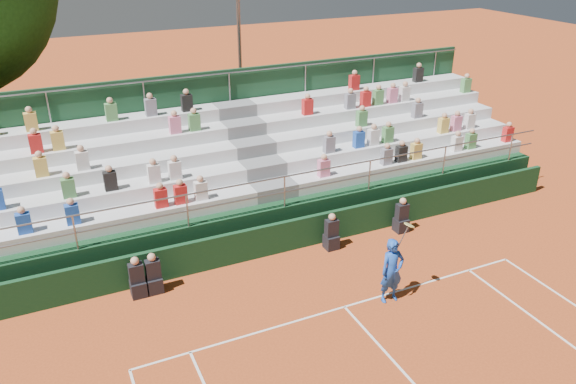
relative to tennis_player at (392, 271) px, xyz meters
name	(u,v)px	position (x,y,z in m)	size (l,w,h in m)	color
ground	(345,307)	(-1.24, 0.22, -0.91)	(90.00, 90.00, 0.00)	#B2481D
courtside_wall	(292,235)	(-1.24, 3.42, -0.41)	(20.00, 0.15, 1.00)	#0D3219
line_officials	(265,250)	(-2.30, 2.97, -0.43)	(8.79, 0.40, 1.19)	black
grandstand	(252,178)	(-1.24, 6.65, 0.16)	(20.00, 5.20, 4.40)	#0D3219
tennis_player	(392,271)	(0.00, 0.00, 0.00)	(0.87, 0.45, 2.22)	blue
floodlight_mast	(239,42)	(0.94, 13.48, 3.52)	(0.60, 0.25, 7.52)	gray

